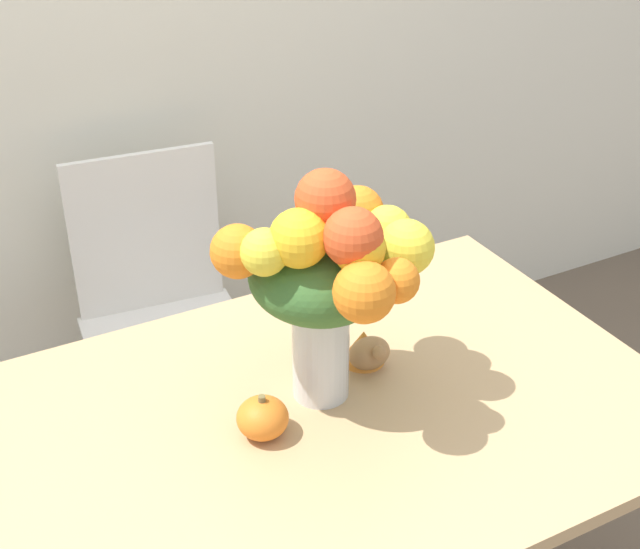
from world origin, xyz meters
name	(u,v)px	position (x,y,z in m)	size (l,w,h in m)	color
dining_table	(333,449)	(0.00, 0.00, 0.63)	(1.25, 0.87, 0.73)	tan
flower_vase	(329,274)	(0.01, 0.03, 1.00)	(0.38, 0.33, 0.46)	silver
pumpkin	(263,418)	(-0.15, -0.01, 0.77)	(0.09, 0.09, 0.08)	orange
turkey_figurine	(366,349)	(0.12, 0.09, 0.77)	(0.09, 0.12, 0.07)	#A87A4C
dining_chair_near_window	(164,322)	(-0.07, 0.81, 0.47)	(0.46, 0.46, 0.90)	white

